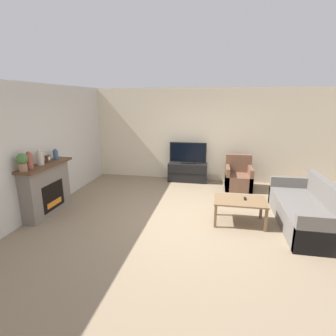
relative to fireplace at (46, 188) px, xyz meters
name	(u,v)px	position (x,y,z in m)	size (l,w,h in m)	color
ground_plane	(181,218)	(2.84, 0.28, -0.55)	(24.00, 24.00, 0.00)	#89755B
wall_back	(195,135)	(2.84, 3.09, 0.80)	(12.00, 0.06, 2.70)	beige
wall_left	(43,148)	(-0.18, 0.28, 0.80)	(0.06, 12.00, 2.70)	beige
fireplace	(46,188)	(0.00, 0.00, 0.00)	(0.42, 1.39, 1.09)	slate
mantel_vase_left	(29,161)	(0.02, -0.42, 0.69)	(0.14, 0.14, 0.34)	#994C3D
mantel_vase_centre_left	(40,158)	(0.02, -0.10, 0.68)	(0.14, 0.14, 0.32)	beige
mantel_vase_right	(56,154)	(0.02, 0.42, 0.64)	(0.11, 0.11, 0.24)	#385670
mantel_clock	(48,159)	(0.02, 0.14, 0.61)	(0.08, 0.11, 0.15)	brown
potted_plant	(22,161)	(0.02, -0.59, 0.72)	(0.20, 0.20, 0.34)	#936B4C
tv_stand	(187,172)	(2.67, 2.81, -0.28)	(1.13, 0.43, 0.55)	black
tv	(188,154)	(2.67, 2.80, 0.28)	(1.07, 0.18, 0.62)	black
armchair	(238,178)	(4.11, 2.43, -0.27)	(0.70, 0.76, 0.89)	brown
coffee_table	(240,203)	(3.99, 0.27, -0.14)	(0.99, 0.64, 0.48)	brown
remote	(245,199)	(4.08, 0.34, -0.07)	(0.04, 0.15, 0.02)	black
couch	(308,212)	(5.27, 0.40, -0.27)	(0.94, 2.22, 0.85)	#66605B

